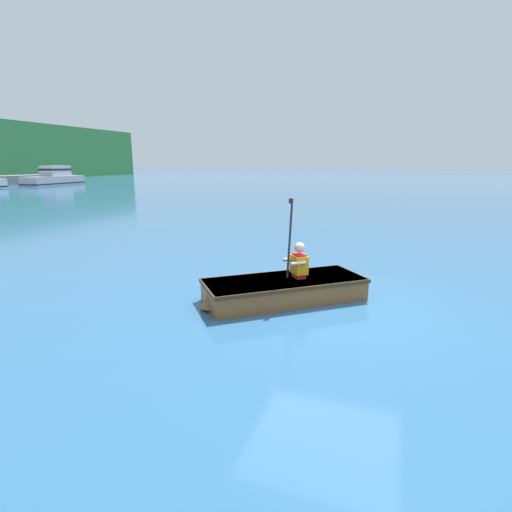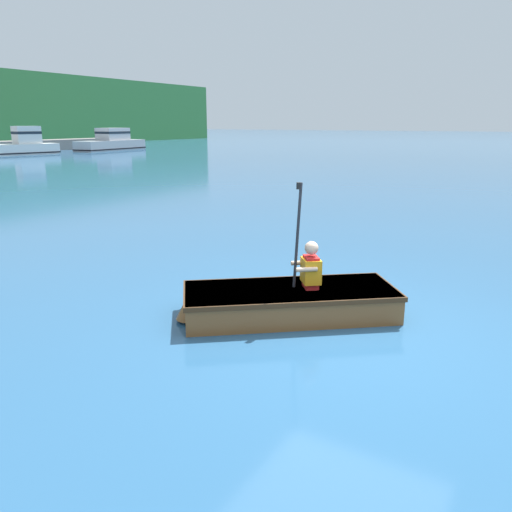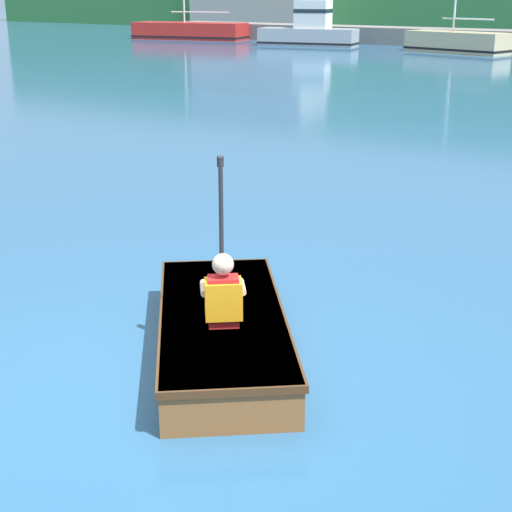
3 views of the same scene
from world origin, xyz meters
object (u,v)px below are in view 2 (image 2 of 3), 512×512
object	(u,v)px
moored_boat_dock_east_inner	(112,142)
moored_boat_dock_center_near	(26,145)
rowboat_foreground	(287,300)
person_paddler	(310,267)

from	to	relation	value
moored_boat_dock_east_inner	moored_boat_dock_center_near	bearing A→B (deg)	173.02
moored_boat_dock_east_inner	rowboat_foreground	xyz separation A→B (m)	(-26.55, -31.95, -0.49)
rowboat_foreground	person_paddler	distance (m)	0.52
rowboat_foreground	moored_boat_dock_east_inner	bearing A→B (deg)	50.28
moored_boat_dock_center_near	person_paddler	size ratio (longest dim) A/B	3.86
moored_boat_dock_center_near	moored_boat_dock_east_inner	xyz separation A→B (m)	(7.76, -0.95, -0.05)
rowboat_foreground	person_paddler	size ratio (longest dim) A/B	2.04
rowboat_foreground	moored_boat_dock_center_near	bearing A→B (deg)	60.27
moored_boat_dock_east_inner	person_paddler	distance (m)	41.60
moored_boat_dock_center_near	person_paddler	distance (m)	37.99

